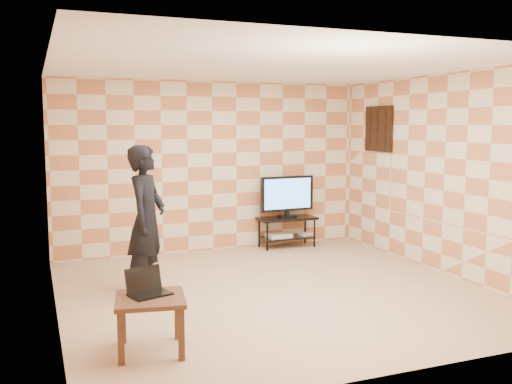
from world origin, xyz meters
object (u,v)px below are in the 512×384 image
tv (287,195)px  side_table (150,307)px  tv_stand (287,225)px  person (147,219)px

tv → side_table: size_ratio=1.34×
tv_stand → side_table: size_ratio=1.38×
tv_stand → tv: 0.51m
tv → side_table: 4.64m
tv_stand → side_table: bearing=-129.8°
tv_stand → person: size_ratio=0.54×
tv → person: size_ratio=0.53×
tv_stand → person: (-2.63, -1.71, 0.52)m
tv → person: person is taller
side_table → tv_stand: bearing=50.2°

